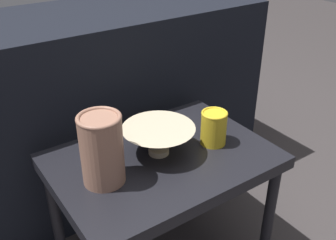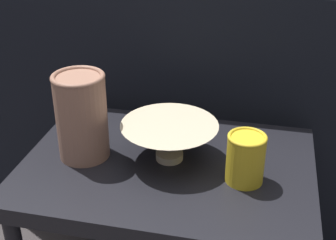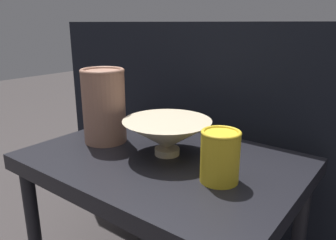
# 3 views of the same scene
# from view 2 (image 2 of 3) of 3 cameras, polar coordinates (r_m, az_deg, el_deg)

# --- Properties ---
(table) EXTENTS (0.66, 0.47, 0.44)m
(table) POSITION_cam_2_polar(r_m,az_deg,el_deg) (1.10, -0.04, -7.44)
(table) COLOR black
(table) RESTS_ON ground_plane
(couch_backdrop) EXTENTS (1.43, 0.50, 0.76)m
(couch_backdrop) POSITION_cam_2_polar(r_m,az_deg,el_deg) (1.56, 4.26, 3.50)
(couch_backdrop) COLOR black
(couch_backdrop) RESTS_ON ground_plane
(bowl) EXTENTS (0.22, 0.22, 0.09)m
(bowl) POSITION_cam_2_polar(r_m,az_deg,el_deg) (1.06, 0.06, -2.32)
(bowl) COLOR #C1B293
(bowl) RESTS_ON table
(vase_textured_left) EXTENTS (0.12, 0.12, 0.20)m
(vase_textured_left) POSITION_cam_2_polar(r_m,az_deg,el_deg) (1.07, -10.51, 0.58)
(vase_textured_left) COLOR #996B56
(vase_textured_left) RESTS_ON table
(vase_colorful_right) EXTENTS (0.08, 0.08, 0.11)m
(vase_colorful_right) POSITION_cam_2_polar(r_m,az_deg,el_deg) (1.00, 9.44, -4.55)
(vase_colorful_right) COLOR gold
(vase_colorful_right) RESTS_ON table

